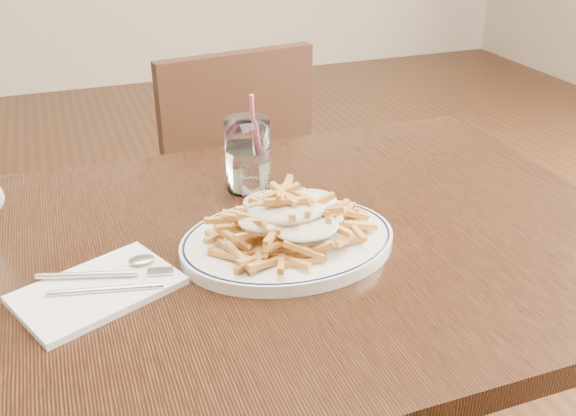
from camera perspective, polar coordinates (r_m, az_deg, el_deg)
name	(u,v)px	position (r m, az deg, el deg)	size (l,w,h in m)	color
table	(267,281)	(1.05, -1.92, -6.52)	(1.20, 0.80, 0.75)	black
chair_far	(226,181)	(1.80, -5.55, 2.38)	(0.46, 0.46, 0.88)	black
fries_plate	(288,242)	(0.98, 0.00, -3.02)	(0.41, 0.38, 0.02)	white
loaded_fries	(288,214)	(0.96, 0.00, -0.58)	(0.28, 0.26, 0.07)	#C2863B
napkin	(98,290)	(0.92, -16.57, -7.01)	(0.21, 0.14, 0.01)	white
cutlery	(96,283)	(0.92, -16.69, -6.39)	(0.20, 0.10, 0.01)	silver
water_glass	(248,159)	(1.15, -3.57, 4.38)	(0.08, 0.08, 0.18)	white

